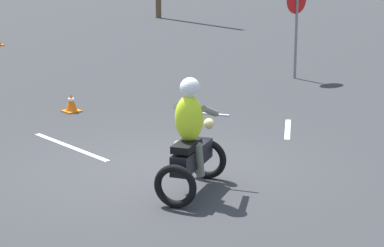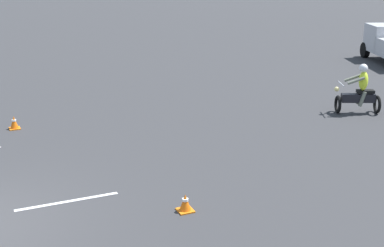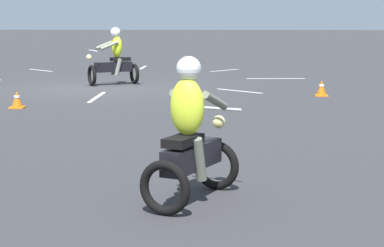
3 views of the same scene
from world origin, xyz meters
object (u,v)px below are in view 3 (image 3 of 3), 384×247
(traffic_cone_mid_left, at_px, (322,88))
(motorcycle_rider_background, at_px, (191,139))
(traffic_cone_mid_center, at_px, (17,100))
(motorcycle_rider_foreground, at_px, (114,60))

(traffic_cone_mid_left, bearing_deg, motorcycle_rider_background, 74.85)
(traffic_cone_mid_center, distance_m, traffic_cone_mid_left, 7.52)
(motorcycle_rider_foreground, distance_m, traffic_cone_mid_center, 5.45)
(motorcycle_rider_foreground, xyz_separation_m, traffic_cone_mid_center, (1.43, 5.23, -0.54))
(motorcycle_rider_foreground, bearing_deg, motorcycle_rider_background, 163.70)
(motorcycle_rider_foreground, relative_size, traffic_cone_mid_center, 4.39)
(motorcycle_rider_background, bearing_deg, traffic_cone_mid_left, 99.03)
(traffic_cone_mid_center, relative_size, traffic_cone_mid_left, 0.94)
(traffic_cone_mid_center, bearing_deg, motorcycle_rider_foreground, -105.32)
(motorcycle_rider_background, distance_m, traffic_cone_mid_center, 9.06)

